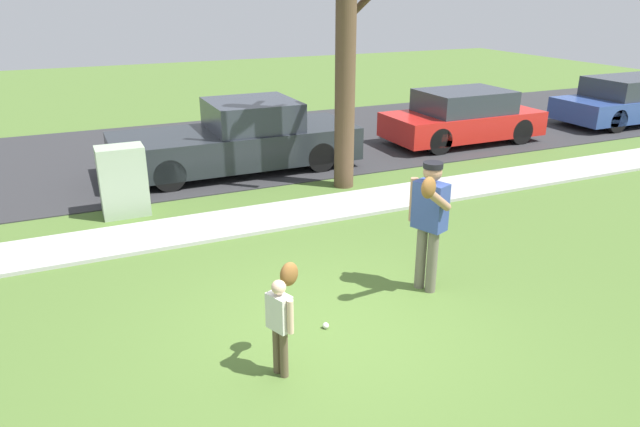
{
  "coord_description": "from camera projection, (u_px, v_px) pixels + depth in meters",
  "views": [
    {
      "loc": [
        -2.59,
        -5.33,
        3.71
      ],
      "look_at": [
        0.29,
        1.1,
        1.0
      ],
      "focal_mm": 32.81,
      "sensor_mm": 36.0,
      "label": 1
    }
  ],
  "objects": [
    {
      "name": "parked_hatchback_red",
      "position": [
        463.0,
        117.0,
        14.88
      ],
      "size": [
        4.0,
        1.75,
        1.33
      ],
      "rotation": [
        0.0,
        0.0,
        3.14
      ],
      "color": "red",
      "rests_on": "road_surface"
    },
    {
      "name": "person_adult",
      "position": [
        429.0,
        214.0,
        7.31
      ],
      "size": [
        0.65,
        0.81,
        1.74
      ],
      "rotation": [
        0.0,
        0.0,
        -2.76
      ],
      "color": "#6B6656",
      "rests_on": "ground"
    },
    {
      "name": "sidewalk_strip",
      "position": [
        244.0,
        221.0,
        9.92
      ],
      "size": [
        36.0,
        1.2,
        0.06
      ],
      "primitive_type": "cube",
      "color": "#B2B2AD",
      "rests_on": "ground"
    },
    {
      "name": "road_surface",
      "position": [
        183.0,
        152.0,
        14.18
      ],
      "size": [
        36.0,
        6.8,
        0.02
      ],
      "primitive_type": "cube",
      "color": "#2D2D30",
      "rests_on": "ground"
    },
    {
      "name": "parked_pickup_dark",
      "position": [
        239.0,
        140.0,
        12.61
      ],
      "size": [
        5.2,
        1.95,
        1.48
      ],
      "rotation": [
        0.0,
        0.0,
        3.14
      ],
      "color": "#23282D",
      "rests_on": "road_surface"
    },
    {
      "name": "baseball",
      "position": [
        326.0,
        326.0,
        6.82
      ],
      "size": [
        0.07,
        0.07,
        0.07
      ],
      "primitive_type": "sphere",
      "color": "white",
      "rests_on": "ground"
    },
    {
      "name": "parked_wagon_blue",
      "position": [
        630.0,
        101.0,
        17.08
      ],
      "size": [
        4.5,
        1.8,
        1.33
      ],
      "rotation": [
        0.0,
        0.0,
        3.14
      ],
      "color": "#2D478C",
      "rests_on": "road_surface"
    },
    {
      "name": "utility_cabinet",
      "position": [
        123.0,
        181.0,
        10.08
      ],
      "size": [
        0.78,
        0.51,
        1.23
      ],
      "primitive_type": "cube",
      "color": "#9EB293",
      "rests_on": "ground"
    },
    {
      "name": "ground_plane",
      "position": [
        246.0,
        225.0,
        9.84
      ],
      "size": [
        48.0,
        48.0,
        0.0
      ],
      "primitive_type": "plane",
      "color": "#4C6B2D"
    },
    {
      "name": "street_tree_near",
      "position": [
        346.0,
        36.0,
        10.74
      ],
      "size": [
        1.85,
        1.88,
        5.48
      ],
      "color": "brown",
      "rests_on": "ground"
    },
    {
      "name": "person_child",
      "position": [
        282.0,
        309.0,
        5.84
      ],
      "size": [
        0.45,
        0.54,
        1.12
      ],
      "rotation": [
        0.0,
        0.0,
        0.38
      ],
      "color": "brown",
      "rests_on": "ground"
    }
  ]
}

